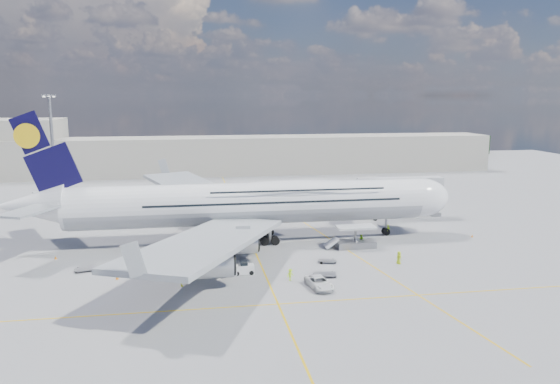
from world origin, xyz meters
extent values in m
plane|color=gray|center=(0.00, 0.00, 0.00)|extent=(300.00, 300.00, 0.00)
cube|color=#E0B00B|center=(0.00, 0.00, 0.01)|extent=(0.25, 220.00, 0.01)
cube|color=#E0B00B|center=(0.00, -20.00, 0.01)|extent=(120.00, 0.25, 0.01)
cube|color=#E0B00B|center=(14.00, 10.00, 0.01)|extent=(14.16, 99.06, 0.01)
cylinder|color=white|center=(0.00, 10.00, 6.80)|extent=(62.00, 7.20, 7.20)
cylinder|color=#9EA0A5|center=(0.00, 10.00, 6.65)|extent=(60.76, 7.13, 7.13)
ellipsoid|color=white|center=(8.00, 10.00, 8.78)|extent=(36.00, 6.84, 3.76)
ellipsoid|color=white|center=(31.00, 10.00, 6.80)|extent=(11.52, 7.20, 7.20)
ellipsoid|color=black|center=(34.24, 10.00, 7.40)|extent=(3.84, 4.16, 1.44)
cone|color=white|center=(-35.50, 10.00, 7.60)|extent=(10.00, 6.84, 6.84)
cube|color=black|center=(-33.50, 10.00, 16.40)|extent=(11.02, 0.46, 14.61)
cylinder|color=yellow|center=(-35.60, 10.00, 18.90)|extent=(4.00, 0.60, 4.00)
cube|color=#999EA3|center=(-8.00, 30.00, 5.60)|extent=(25.49, 39.15, 3.35)
cube|color=#999EA3|center=(-8.00, -10.00, 5.60)|extent=(25.49, 39.15, 3.35)
cylinder|color=#B7BABF|center=(-3.00, 22.50, 3.20)|extent=(5.20, 3.50, 3.50)
cylinder|color=#B7BABF|center=(-7.50, 33.00, 3.20)|extent=(5.20, 3.50, 3.50)
cylinder|color=#B7BABF|center=(-3.00, -2.50, 3.20)|extent=(5.20, 3.50, 3.50)
cylinder|color=#B7BABF|center=(-7.50, -13.00, 3.20)|extent=(5.20, 3.50, 3.50)
cylinder|color=gray|center=(25.00, 10.00, 2.20)|extent=(0.44, 0.44, 3.80)
cylinder|color=black|center=(25.00, 10.00, 0.65)|extent=(1.30, 0.90, 1.30)
cylinder|color=gray|center=(0.00, 10.00, 2.20)|extent=(0.56, 0.56, 3.80)
cylinder|color=black|center=(0.00, 13.20, 0.75)|extent=(1.50, 0.90, 1.50)
cube|color=#B7B7BC|center=(25.00, 18.60, 7.10)|extent=(3.00, 10.00, 2.60)
cube|color=#B7B7BC|center=(33.00, 23.60, 7.10)|extent=(18.00, 3.00, 2.60)
cylinder|color=gray|center=(27.00, 21.60, 3.55)|extent=(0.80, 0.80, 7.10)
cylinder|color=black|center=(27.00, 21.60, 0.45)|extent=(0.90, 0.80, 0.90)
cylinder|color=gray|center=(41.00, 23.60, 3.55)|extent=(1.00, 1.00, 7.10)
cube|color=gray|center=(41.00, 23.60, 0.40)|extent=(2.00, 2.00, 0.80)
cylinder|color=#B7B7BC|center=(25.00, 14.80, 7.10)|extent=(3.60, 3.60, 2.80)
cube|color=silver|center=(17.00, 2.90, 3.50)|extent=(6.50, 3.20, 0.35)
cube|color=gray|center=(17.00, 2.90, 0.55)|extent=(6.50, 3.20, 1.10)
cube|color=gray|center=(17.00, 2.90, 2.05)|extent=(0.22, 1.99, 3.00)
cylinder|color=black|center=(14.40, 1.70, 0.35)|extent=(0.70, 0.30, 0.70)
cube|color=silver|center=(12.80, 2.90, 1.00)|extent=(2.16, 2.60, 1.60)
cylinder|color=gray|center=(-40.00, 45.00, 12.50)|extent=(0.70, 0.70, 25.00)
cube|color=gray|center=(-40.00, 45.00, 25.20)|extent=(3.00, 0.40, 0.60)
cube|color=#B2AD9E|center=(0.00, 95.00, 6.00)|extent=(180.00, 16.00, 12.00)
cube|color=#193814|center=(40.00, 140.00, 4.00)|extent=(160.00, 6.00, 8.00)
cube|color=gray|center=(-12.90, -3.75, 0.33)|extent=(2.92, 1.65, 0.17)
cylinder|color=black|center=(-14.05, -4.32, 0.21)|extent=(0.42, 0.17, 0.42)
cylinder|color=black|center=(-11.76, -3.18, 0.21)|extent=(0.42, 0.17, 0.42)
cube|color=gray|center=(-8.03, 0.10, 0.37)|extent=(3.55, 2.58, 0.19)
cylinder|color=black|center=(-9.31, -0.54, 0.23)|extent=(0.47, 0.19, 0.47)
cylinder|color=black|center=(-6.76, 0.74, 0.23)|extent=(0.47, 0.19, 0.47)
cube|color=gray|center=(-4.16, -7.34, 0.36)|extent=(3.12, 1.72, 0.18)
cylinder|color=black|center=(-5.39, -7.96, 0.23)|extent=(0.45, 0.18, 0.45)
cylinder|color=black|center=(-2.93, -6.73, 0.23)|extent=(0.45, 0.18, 0.45)
cube|color=gray|center=(-25.55, -2.75, 0.36)|extent=(3.43, 2.49, 0.18)
cylinder|color=black|center=(-26.78, -3.36, 0.23)|extent=(0.45, 0.18, 0.45)
cylinder|color=black|center=(-24.32, -2.13, 0.23)|extent=(0.45, 0.18, 0.45)
cube|color=gray|center=(10.18, -4.69, 0.31)|extent=(2.99, 2.16, 0.16)
cylinder|color=black|center=(9.10, -5.23, 0.20)|extent=(0.39, 0.16, 0.39)
cylinder|color=black|center=(11.25, -4.15, 0.20)|extent=(0.39, 0.16, 0.39)
cube|color=gray|center=(8.21, -10.94, 0.37)|extent=(3.46, 2.33, 0.19)
cylinder|color=black|center=(6.94, -11.57, 0.23)|extent=(0.47, 0.19, 0.47)
cylinder|color=black|center=(9.48, -10.30, 0.23)|extent=(0.47, 0.19, 0.47)
cube|color=white|center=(-2.97, -7.95, 0.72)|extent=(2.92, 1.41, 1.34)
cube|color=black|center=(-2.97, -7.95, 1.55)|extent=(1.06, 1.26, 0.52)
cylinder|color=black|center=(-4.00, -8.52, 0.33)|extent=(0.66, 0.26, 0.66)
cylinder|color=black|center=(-1.94, -7.38, 0.33)|extent=(0.66, 0.26, 0.66)
cube|color=gray|center=(-12.56, 35.10, 0.89)|extent=(6.07, 4.59, 1.77)
cube|color=white|center=(-13.18, 35.10, 2.57)|extent=(4.79, 3.95, 1.95)
cube|color=white|center=(-10.35, 35.10, 1.68)|extent=(2.36, 2.55, 1.42)
cube|color=black|center=(-9.73, 35.10, 1.86)|extent=(0.95, 1.62, 0.80)
cylinder|color=black|center=(-10.61, 34.08, 0.49)|extent=(0.97, 0.31, 0.97)
cylinder|color=black|center=(-14.51, 36.12, 0.49)|extent=(0.97, 0.31, 0.97)
cube|color=orange|center=(-13.18, 35.10, 1.95)|extent=(4.85, 4.01, 0.44)
cube|color=gray|center=(-19.19, 38.15, 0.94)|extent=(6.44, 3.46, 1.88)
cube|color=white|center=(-19.85, 38.15, 2.73)|extent=(4.90, 3.22, 2.07)
cube|color=white|center=(-16.84, 38.15, 1.79)|extent=(2.10, 2.46, 1.50)
cube|color=black|center=(-16.18, 38.15, 1.97)|extent=(0.52, 1.87, 0.85)
cylinder|color=black|center=(-17.12, 37.07, 0.52)|extent=(1.03, 0.33, 1.03)
cylinder|color=black|center=(-21.26, 39.23, 0.52)|extent=(1.03, 0.33, 1.03)
imported|color=white|center=(6.29, -15.39, 0.76)|extent=(3.34, 5.81, 1.53)
imported|color=#B5EF19|center=(25.35, 9.65, 1.00)|extent=(0.87, 0.78, 2.01)
imported|color=#A2FF1A|center=(18.42, 4.04, 0.93)|extent=(1.13, 1.14, 1.86)
imported|color=yellow|center=(-11.72, -11.67, 0.87)|extent=(0.56, 1.07, 1.74)
imported|color=#C3E217|center=(20.72, -7.11, 0.99)|extent=(0.94, 1.13, 1.99)
imported|color=#BAF71A|center=(3.08, -11.75, 0.85)|extent=(1.26, 1.03, 1.69)
cone|color=orange|center=(39.80, 5.77, 0.25)|extent=(0.39, 0.39, 0.50)
cube|color=orange|center=(39.80, 5.77, 0.01)|extent=(0.34, 0.34, 0.03)
cone|color=orange|center=(-2.94, 22.60, 0.32)|extent=(0.50, 0.50, 0.64)
cube|color=orange|center=(-2.94, 22.60, 0.02)|extent=(0.43, 0.43, 0.03)
cone|color=orange|center=(-17.41, 38.34, 0.29)|extent=(0.45, 0.45, 0.57)
cube|color=orange|center=(-17.41, 38.34, 0.02)|extent=(0.39, 0.39, 0.03)
cone|color=orange|center=(-13.58, -8.62, 0.25)|extent=(0.40, 0.40, 0.51)
cube|color=orange|center=(-13.58, -8.62, 0.01)|extent=(0.34, 0.34, 0.03)
cone|color=orange|center=(-20.62, -7.23, 0.30)|extent=(0.47, 0.47, 0.60)
cube|color=orange|center=(-20.62, -7.23, 0.02)|extent=(0.40, 0.40, 0.03)
cone|color=orange|center=(-31.30, 4.20, 0.27)|extent=(0.42, 0.42, 0.54)
cube|color=orange|center=(-31.30, 4.20, 0.01)|extent=(0.37, 0.37, 0.03)
camera|label=1|loc=(-10.33, -82.61, 25.22)|focal=35.00mm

